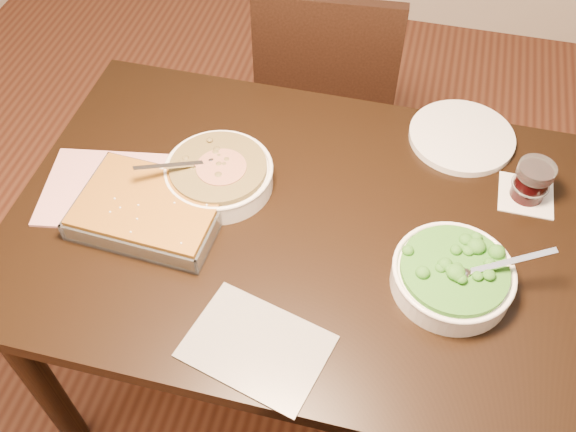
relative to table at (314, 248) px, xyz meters
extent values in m
plane|color=#4A2215|center=(0.00, 0.00, -0.65)|extent=(4.00, 4.00, 0.00)
cube|color=black|center=(0.00, 0.00, 0.08)|extent=(1.40, 0.90, 0.04)
cube|color=black|center=(0.00, 0.00, 0.01)|extent=(1.26, 0.76, 0.08)
cylinder|color=black|center=(-0.62, -0.37, -0.30)|extent=(0.07, 0.07, 0.71)
cylinder|color=black|center=(-0.62, 0.37, -0.30)|extent=(0.07, 0.07, 0.71)
cylinder|color=black|center=(0.62, 0.37, -0.30)|extent=(0.07, 0.07, 0.71)
cube|color=#C33750|center=(-0.49, -0.02, 0.10)|extent=(0.37, 0.30, 0.01)
cube|color=#26262D|center=(-0.05, -0.33, 0.10)|extent=(0.31, 0.26, 0.00)
cube|color=white|center=(0.47, 0.20, 0.10)|extent=(0.13, 0.13, 0.00)
cylinder|color=white|center=(-0.25, 0.06, 0.12)|extent=(0.26, 0.26, 0.05)
torus|color=white|center=(-0.25, 0.06, 0.15)|extent=(0.26, 0.26, 0.01)
cylinder|color=#32280D|center=(-0.25, 0.06, 0.15)|extent=(0.23, 0.23, 0.02)
cube|color=silver|center=(-0.31, 0.02, 0.17)|extent=(0.14, 0.11, 0.05)
cylinder|color=maroon|center=(-0.24, 0.06, 0.16)|extent=(0.12, 0.12, 0.00)
cylinder|color=white|center=(0.31, -0.09, 0.12)|extent=(0.25, 0.25, 0.05)
torus|color=white|center=(0.31, -0.09, 0.15)|extent=(0.26, 0.26, 0.01)
cylinder|color=#1C5213|center=(0.31, -0.09, 0.15)|extent=(0.23, 0.23, 0.02)
cube|color=silver|center=(0.39, -0.06, 0.17)|extent=(0.16, 0.07, 0.05)
cube|color=silver|center=(-0.37, -0.07, 0.10)|extent=(0.34, 0.26, 0.01)
cube|color=#632E0E|center=(-0.37, -0.07, 0.13)|extent=(0.32, 0.24, 0.05)
cube|color=silver|center=(-0.36, 0.04, 0.12)|extent=(0.33, 0.02, 0.04)
cube|color=silver|center=(-0.38, -0.19, 0.12)|extent=(0.33, 0.02, 0.04)
cube|color=silver|center=(-0.21, -0.08, 0.12)|extent=(0.02, 0.24, 0.04)
cube|color=silver|center=(-0.53, -0.06, 0.12)|extent=(0.02, 0.24, 0.04)
cylinder|color=black|center=(0.47, 0.20, 0.13)|extent=(0.08, 0.08, 0.07)
cylinder|color=silver|center=(0.47, 0.20, 0.18)|extent=(0.09, 0.09, 0.03)
cylinder|color=silver|center=(0.30, 0.36, 0.10)|extent=(0.27, 0.27, 0.02)
cube|color=black|center=(-0.12, 0.83, -0.21)|extent=(0.47, 0.47, 0.04)
cylinder|color=black|center=(0.05, 1.03, -0.44)|extent=(0.04, 0.04, 0.42)
cylinder|color=black|center=(0.08, 0.66, -0.44)|extent=(0.04, 0.04, 0.42)
cylinder|color=black|center=(-0.32, 1.00, -0.44)|extent=(0.04, 0.04, 0.42)
cylinder|color=black|center=(-0.29, 0.63, -0.44)|extent=(0.04, 0.04, 0.42)
cube|color=black|center=(-0.11, 0.63, 0.04)|extent=(0.44, 0.07, 0.46)
camera|label=1|loc=(0.16, -0.90, 1.24)|focal=40.00mm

